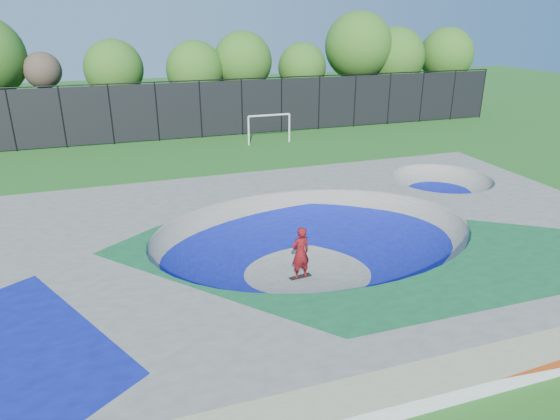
% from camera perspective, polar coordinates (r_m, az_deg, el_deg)
% --- Properties ---
extents(ground, '(120.00, 120.00, 0.00)m').
position_cam_1_polar(ground, '(17.31, 3.82, -6.75)').
color(ground, '#1C5517').
rests_on(ground, ground).
extents(skate_deck, '(22.00, 14.00, 1.50)m').
position_cam_1_polar(skate_deck, '(16.97, 3.88, -4.51)').
color(skate_deck, gray).
rests_on(skate_deck, ground).
extents(skater, '(0.74, 0.56, 1.83)m').
position_cam_1_polar(skater, '(16.32, 2.36, -4.93)').
color(skater, red).
rests_on(skater, ground).
extents(skateboard, '(0.81, 0.35, 0.05)m').
position_cam_1_polar(skateboard, '(16.73, 2.31, -7.67)').
color(skateboard, black).
rests_on(skateboard, ground).
extents(soccer_goal, '(3.01, 0.12, 1.99)m').
position_cam_1_polar(soccer_goal, '(34.11, -1.25, 9.87)').
color(soccer_goal, silver).
rests_on(soccer_goal, ground).
extents(fence, '(48.09, 0.09, 4.04)m').
position_cam_1_polar(fence, '(36.09, -9.07, 11.41)').
color(fence, black).
rests_on(fence, ground).
extents(treeline, '(53.14, 6.82, 8.63)m').
position_cam_1_polar(treeline, '(41.23, -8.39, 16.63)').
color(treeline, '#463123').
rests_on(treeline, ground).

